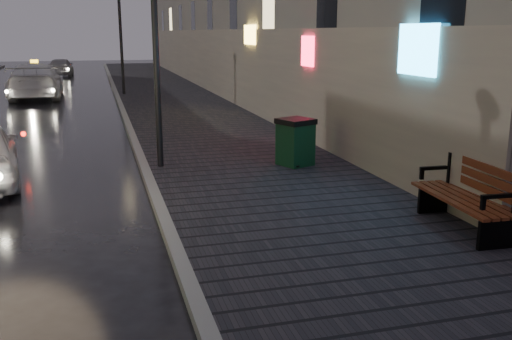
% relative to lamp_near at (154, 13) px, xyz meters
% --- Properties ---
extents(ground, '(120.00, 120.00, 0.00)m').
position_rel_lamp_near_xyz_m(ground, '(-1.85, -6.00, -3.49)').
color(ground, black).
rests_on(ground, ground).
extents(sidewalk, '(4.60, 58.00, 0.15)m').
position_rel_lamp_near_xyz_m(sidewalk, '(2.05, 15.00, -3.41)').
color(sidewalk, black).
rests_on(sidewalk, ground).
extents(curb, '(0.20, 58.00, 0.15)m').
position_rel_lamp_near_xyz_m(curb, '(-0.35, 15.00, -3.41)').
color(curb, slate).
rests_on(curb, ground).
extents(lamp_near, '(0.36, 0.36, 5.28)m').
position_rel_lamp_near_xyz_m(lamp_near, '(0.00, 0.00, 0.00)').
color(lamp_near, black).
rests_on(lamp_near, sidewalk).
extents(lamp_far, '(0.36, 0.36, 5.28)m').
position_rel_lamp_near_xyz_m(lamp_far, '(0.00, 16.00, 0.00)').
color(lamp_far, black).
rests_on(lamp_far, sidewalk).
extents(bench, '(0.81, 2.07, 1.04)m').
position_rel_lamp_near_xyz_m(bench, '(4.08, -5.51, -2.82)').
color(bench, black).
rests_on(bench, sidewalk).
extents(trash_bin, '(0.90, 0.90, 1.06)m').
position_rel_lamp_near_xyz_m(trash_bin, '(2.97, -0.70, -2.80)').
color(trash_bin, black).
rests_on(trash_bin, sidewalk).
extents(taxi_mid, '(2.44, 5.81, 1.68)m').
position_rel_lamp_near_xyz_m(taxi_mid, '(-4.04, 16.56, -2.65)').
color(taxi_mid, silver).
rests_on(taxi_mid, ground).
extents(car_far, '(1.68, 3.91, 1.31)m').
position_rel_lamp_near_xyz_m(car_far, '(-3.62, 30.73, -2.83)').
color(car_far, gray).
rests_on(car_far, ground).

